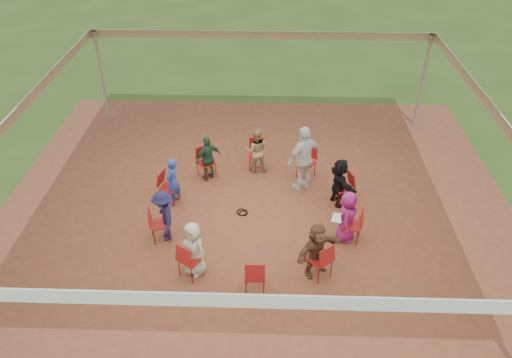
{
  "coord_description": "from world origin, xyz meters",
  "views": [
    {
      "loc": [
        0.31,
        -9.52,
        7.83
      ],
      "look_at": [
        -0.0,
        0.3,
        1.01
      ],
      "focal_mm": 35.0,
      "sensor_mm": 36.0,
      "label": 1
    }
  ],
  "objects_px": {
    "person_seated_0": "(347,217)",
    "person_seated_3": "(208,158)",
    "chair_5": "(169,187)",
    "person_seated_2": "(256,150)",
    "person_seated_6": "(194,249)",
    "person_seated_7": "(317,249)",
    "cable_coil": "(243,213)",
    "chair_1": "(343,188)",
    "person_seated_1": "(339,182)",
    "chair_4": "(206,163)",
    "chair_8": "(255,275)",
    "laptop": "(340,216)",
    "chair_0": "(352,225)",
    "chair_6": "(160,224)",
    "chair_9": "(320,260)",
    "person_seated_5": "(164,216)",
    "standing_person": "(304,159)",
    "chair_3": "(256,154)",
    "person_seated_4": "(173,182)",
    "chair_7": "(191,259)",
    "chair_2": "(306,163)"
  },
  "relations": [
    {
      "from": "person_seated_0",
      "to": "person_seated_3",
      "type": "bearing_deg",
      "value": 72.0
    },
    {
      "from": "chair_5",
      "to": "person_seated_2",
      "type": "height_order",
      "value": "person_seated_2"
    },
    {
      "from": "person_seated_6",
      "to": "person_seated_7",
      "type": "relative_size",
      "value": 1.0
    },
    {
      "from": "chair_5",
      "to": "cable_coil",
      "type": "relative_size",
      "value": 2.9
    },
    {
      "from": "person_seated_0",
      "to": "person_seated_6",
      "type": "relative_size",
      "value": 1.0
    },
    {
      "from": "chair_1",
      "to": "person_seated_1",
      "type": "relative_size",
      "value": 0.69
    },
    {
      "from": "chair_4",
      "to": "chair_8",
      "type": "distance_m",
      "value": 4.41
    },
    {
      "from": "chair_8",
      "to": "laptop",
      "type": "relative_size",
      "value": 2.21
    },
    {
      "from": "person_seated_0",
      "to": "person_seated_7",
      "type": "relative_size",
      "value": 1.0
    },
    {
      "from": "chair_1",
      "to": "chair_8",
      "type": "relative_size",
      "value": 1.0
    },
    {
      "from": "chair_4",
      "to": "person_seated_2",
      "type": "xyz_separation_m",
      "value": [
        1.35,
        0.36,
        0.21
      ]
    },
    {
      "from": "chair_0",
      "to": "chair_6",
      "type": "xyz_separation_m",
      "value": [
        -4.41,
        -0.11,
        0.0
      ]
    },
    {
      "from": "chair_9",
      "to": "person_seated_0",
      "type": "xyz_separation_m",
      "value": [
        0.7,
        1.21,
        0.21
      ]
    },
    {
      "from": "chair_6",
      "to": "chair_0",
      "type": "bearing_deg",
      "value": 72.0
    },
    {
      "from": "cable_coil",
      "to": "laptop",
      "type": "height_order",
      "value": "laptop"
    },
    {
      "from": "person_seated_1",
      "to": "chair_1",
      "type": "bearing_deg",
      "value": -90.0
    },
    {
      "from": "person_seated_7",
      "to": "cable_coil",
      "type": "height_order",
      "value": "person_seated_7"
    },
    {
      "from": "person_seated_0",
      "to": "person_seated_5",
      "type": "xyz_separation_m",
      "value": [
        -4.18,
        -0.1,
        0.0
      ]
    },
    {
      "from": "standing_person",
      "to": "cable_coil",
      "type": "distance_m",
      "value": 2.12
    },
    {
      "from": "chair_3",
      "to": "person_seated_4",
      "type": "height_order",
      "value": "person_seated_4"
    },
    {
      "from": "chair_4",
      "to": "chair_5",
      "type": "relative_size",
      "value": 1.0
    },
    {
      "from": "chair_3",
      "to": "person_seated_5",
      "type": "distance_m",
      "value": 3.66
    },
    {
      "from": "chair_7",
      "to": "person_seated_2",
      "type": "relative_size",
      "value": 0.69
    },
    {
      "from": "person_seated_5",
      "to": "standing_person",
      "type": "bearing_deg",
      "value": 103.12
    },
    {
      "from": "chair_2",
      "to": "chair_7",
      "type": "xyz_separation_m",
      "value": [
        -2.63,
        -3.82,
        0.0
      ]
    },
    {
      "from": "chair_1",
      "to": "standing_person",
      "type": "height_order",
      "value": "standing_person"
    },
    {
      "from": "chair_8",
      "to": "person_seated_0",
      "type": "xyz_separation_m",
      "value": [
        2.05,
        1.69,
        0.21
      ]
    },
    {
      "from": "chair_0",
      "to": "chair_7",
      "type": "height_order",
      "value": "same"
    },
    {
      "from": "person_seated_3",
      "to": "cable_coil",
      "type": "height_order",
      "value": "person_seated_3"
    },
    {
      "from": "laptop",
      "to": "chair_5",
      "type": "bearing_deg",
      "value": 90.0
    },
    {
      "from": "chair_9",
      "to": "laptop",
      "type": "relative_size",
      "value": 2.21
    },
    {
      "from": "chair_5",
      "to": "standing_person",
      "type": "bearing_deg",
      "value": 118.12
    },
    {
      "from": "person_seated_4",
      "to": "cable_coil",
      "type": "relative_size",
      "value": 4.21
    },
    {
      "from": "chair_2",
      "to": "person_seated_5",
      "type": "bearing_deg",
      "value": 72.49
    },
    {
      "from": "chair_3",
      "to": "chair_5",
      "type": "bearing_deg",
      "value": 36.0
    },
    {
      "from": "chair_4",
      "to": "person_seated_4",
      "type": "xyz_separation_m",
      "value": [
        -0.7,
        -1.21,
        0.21
      ]
    },
    {
      "from": "person_seated_1",
      "to": "laptop",
      "type": "relative_size",
      "value": 3.2
    },
    {
      "from": "person_seated_5",
      "to": "chair_7",
      "type": "bearing_deg",
      "value": 13.33
    },
    {
      "from": "chair_3",
      "to": "chair_8",
      "type": "distance_m",
      "value": 4.64
    },
    {
      "from": "chair_7",
      "to": "person_seated_2",
      "type": "height_order",
      "value": "person_seated_2"
    },
    {
      "from": "person_seated_2",
      "to": "cable_coil",
      "type": "distance_m",
      "value": 2.08
    },
    {
      "from": "chair_7",
      "to": "person_seated_1",
      "type": "xyz_separation_m",
      "value": [
        3.39,
        2.64,
        0.21
      ]
    },
    {
      "from": "laptop",
      "to": "person_seated_2",
      "type": "bearing_deg",
      "value": 52.45
    },
    {
      "from": "chair_4",
      "to": "standing_person",
      "type": "bearing_deg",
      "value": 132.17
    },
    {
      "from": "chair_3",
      "to": "chair_9",
      "type": "distance_m",
      "value": 4.41
    },
    {
      "from": "chair_8",
      "to": "standing_person",
      "type": "distance_m",
      "value": 3.88
    },
    {
      "from": "chair_9",
      "to": "chair_1",
      "type": "bearing_deg",
      "value": 36.0
    },
    {
      "from": "chair_5",
      "to": "person_seated_3",
      "type": "bearing_deg",
      "value": 157.33
    },
    {
      "from": "chair_9",
      "to": "person_seated_0",
      "type": "distance_m",
      "value": 1.42
    },
    {
      "from": "chair_0",
      "to": "chair_7",
      "type": "distance_m",
      "value": 3.75
    }
  ]
}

